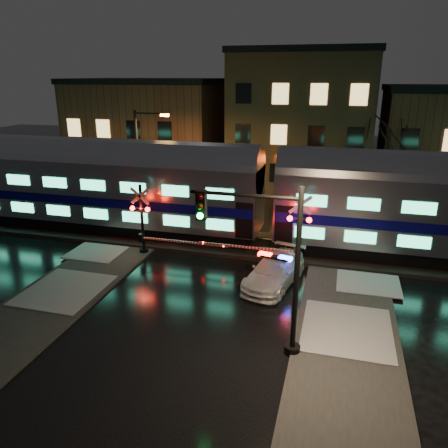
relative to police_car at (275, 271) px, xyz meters
The scene contains 12 objects.
ground 3.12m from the police_car, behind, with size 120.00×120.00×0.00m, color black.
ballast 5.44m from the police_car, 123.69° to the left, with size 90.00×4.20×0.24m, color black.
sidewalk_left 11.53m from the police_car, 145.62° to the right, with size 4.00×20.00×0.12m, color #2D2D2D.
sidewalk_right 7.41m from the police_car, 61.70° to the right, with size 4.00×20.00×0.12m, color #2D2D2D.
building_left 27.07m from the police_car, 126.66° to the left, with size 14.00×10.00×9.00m, color #522F20.
building_mid 22.59m from the police_car, 92.60° to the left, with size 12.00×11.00×11.50m, color brown.
train 5.35m from the police_car, 104.01° to the left, with size 51.00×3.12×5.92m.
police_car is the anchor object (origin of this frame).
crossing_signal_right 2.18m from the police_car, 72.68° to the left, with size 6.08×0.67×4.30m.
crossing_signal_left 7.81m from the police_car, 166.52° to the left, with size 5.77×0.66×4.09m.
traffic_light 6.16m from the police_car, 84.41° to the right, with size 4.12×0.72×6.38m.
streetlight 14.31m from the police_car, 142.09° to the left, with size 2.52×0.26×7.54m.
Camera 1 is at (5.70, -18.97, 9.82)m, focal length 35.00 mm.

